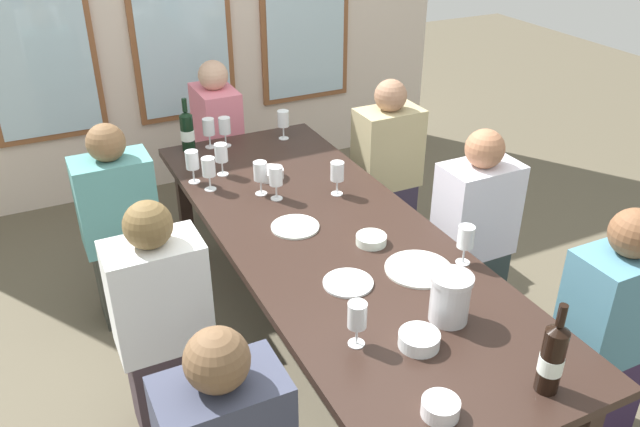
# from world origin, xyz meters

# --- Properties ---
(ground_plane) EXTENTS (12.00, 12.00, 0.00)m
(ground_plane) POSITION_xyz_m (0.00, 0.00, 0.00)
(ground_plane) COLOR brown
(dining_table) EXTENTS (0.93, 2.59, 0.74)m
(dining_table) POSITION_xyz_m (0.00, 0.00, 0.67)
(dining_table) COLOR #2E1F19
(dining_table) RESTS_ON ground
(white_plate_0) EXTENTS (0.20, 0.20, 0.01)m
(white_plate_0) POSITION_xyz_m (-0.11, -0.37, 0.74)
(white_plate_0) COLOR white
(white_plate_0) RESTS_ON dining_table
(white_plate_1) EXTENTS (0.28, 0.28, 0.01)m
(white_plate_1) POSITION_xyz_m (0.19, -0.41, 0.74)
(white_plate_1) COLOR white
(white_plate_1) RESTS_ON dining_table
(white_plate_2) EXTENTS (0.22, 0.22, 0.01)m
(white_plate_2) POSITION_xyz_m (-0.12, 0.13, 0.74)
(white_plate_2) COLOR white
(white_plate_2) RESTS_ON dining_table
(metal_pitcher) EXTENTS (0.16, 0.16, 0.19)m
(metal_pitcher) POSITION_xyz_m (0.11, -0.72, 0.84)
(metal_pitcher) COLOR silver
(metal_pitcher) RESTS_ON dining_table
(wine_bottle_0) EXTENTS (0.08, 0.08, 0.33)m
(wine_bottle_0) POSITION_xyz_m (0.18, -1.15, 0.87)
(wine_bottle_0) COLOR black
(wine_bottle_0) RESTS_ON dining_table
(wine_bottle_1) EXTENTS (0.08, 0.08, 0.31)m
(wine_bottle_1) POSITION_xyz_m (-0.31, 1.20, 0.86)
(wine_bottle_1) COLOR black
(wine_bottle_1) RESTS_ON dining_table
(tasting_bowl_0) EXTENTS (0.14, 0.14, 0.04)m
(tasting_bowl_0) POSITION_xyz_m (0.12, -0.14, 0.76)
(tasting_bowl_0) COLOR white
(tasting_bowl_0) RESTS_ON dining_table
(tasting_bowl_1) EXTENTS (0.12, 0.12, 0.05)m
(tasting_bowl_1) POSITION_xyz_m (-0.18, -1.09, 0.77)
(tasting_bowl_1) COLOR white
(tasting_bowl_1) RESTS_ON dining_table
(tasting_bowl_2) EXTENTS (0.15, 0.15, 0.05)m
(tasting_bowl_2) POSITION_xyz_m (-0.03, 0.66, 0.76)
(tasting_bowl_2) COLOR white
(tasting_bowl_2) RESTS_ON dining_table
(tasting_bowl_3) EXTENTS (0.15, 0.15, 0.05)m
(tasting_bowl_3) POSITION_xyz_m (-0.07, -0.80, 0.77)
(tasting_bowl_3) COLOR white
(tasting_bowl_3) RESTS_ON dining_table
(wine_glass_0) EXTENTS (0.07, 0.07, 0.17)m
(wine_glass_0) POSITION_xyz_m (-0.14, 0.51, 0.86)
(wine_glass_0) COLOR white
(wine_glass_0) RESTS_ON dining_table
(wine_glass_1) EXTENTS (0.07, 0.07, 0.17)m
(wine_glass_1) POSITION_xyz_m (-0.40, 0.79, 0.86)
(wine_glass_1) COLOR white
(wine_glass_1) RESTS_ON dining_table
(wine_glass_2) EXTENTS (0.07, 0.07, 0.17)m
(wine_glass_2) POSITION_xyz_m (0.39, -0.44, 0.86)
(wine_glass_2) COLOR white
(wine_glass_2) RESTS_ON dining_table
(wine_glass_3) EXTENTS (0.07, 0.07, 0.17)m
(wine_glass_3) POSITION_xyz_m (-0.09, 0.43, 0.86)
(wine_glass_3) COLOR white
(wine_glass_3) RESTS_ON dining_table
(wine_glass_4) EXTENTS (0.07, 0.07, 0.17)m
(wine_glass_4) POSITION_xyz_m (-0.19, 1.19, 0.86)
(wine_glass_4) COLOR white
(wine_glass_4) RESTS_ON dining_table
(wine_glass_5) EXTENTS (0.07, 0.07, 0.17)m
(wine_glass_5) POSITION_xyz_m (-0.24, 0.81, 0.86)
(wine_glass_5) COLOR white
(wine_glass_5) RESTS_ON dining_table
(wine_glass_6) EXTENTS (0.07, 0.07, 0.17)m
(wine_glass_6) POSITION_xyz_m (0.20, 0.34, 0.86)
(wine_glass_6) COLOR white
(wine_glass_6) RESTS_ON dining_table
(wine_glass_7) EXTENTS (0.07, 0.07, 0.17)m
(wine_glass_7) POSITION_xyz_m (0.25, 1.12, 0.86)
(wine_glass_7) COLOR white
(wine_glass_7) RESTS_ON dining_table
(wine_glass_8) EXTENTS (0.07, 0.07, 0.17)m
(wine_glass_8) POSITION_xyz_m (-0.35, 0.67, 0.86)
(wine_glass_8) COLOR white
(wine_glass_8) RESTS_ON dining_table
(wine_glass_9) EXTENTS (0.07, 0.07, 0.17)m
(wine_glass_9) POSITION_xyz_m (-0.26, -0.70, 0.86)
(wine_glass_9) COLOR white
(wine_glass_9) RESTS_ON dining_table
(wine_glass_10) EXTENTS (0.07, 0.07, 0.17)m
(wine_glass_10) POSITION_xyz_m (-0.10, 1.17, 0.86)
(wine_glass_10) COLOR white
(wine_glass_10) RESTS_ON dining_table
(seated_person_0) EXTENTS (0.38, 0.24, 1.11)m
(seated_person_0) POSITION_xyz_m (-0.80, -0.04, 0.53)
(seated_person_0) COLOR #392D33
(seated_person_0) RESTS_ON ground
(seated_person_1) EXTENTS (0.38, 0.24, 1.11)m
(seated_person_1) POSITION_xyz_m (0.80, -0.02, 0.53)
(seated_person_1) COLOR #2A3736
(seated_person_1) RESTS_ON ground
(seated_person_3) EXTENTS (0.38, 0.24, 1.11)m
(seated_person_3) POSITION_xyz_m (0.80, -0.89, 0.53)
(seated_person_3) COLOR #332443
(seated_person_3) RESTS_ON ground
(seated_person_4) EXTENTS (0.38, 0.24, 1.11)m
(seated_person_4) POSITION_xyz_m (-0.80, 0.84, 0.53)
(seated_person_4) COLOR #363831
(seated_person_4) RESTS_ON ground
(seated_person_5) EXTENTS (0.38, 0.24, 1.11)m
(seated_person_5) POSITION_xyz_m (0.80, 0.83, 0.53)
(seated_person_5) COLOR #312A3D
(seated_person_5) RESTS_ON ground
(seated_person_6) EXTENTS (0.24, 0.38, 1.11)m
(seated_person_6) POSITION_xyz_m (0.00, 1.64, 0.53)
(seated_person_6) COLOR #2E3944
(seated_person_6) RESTS_ON ground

